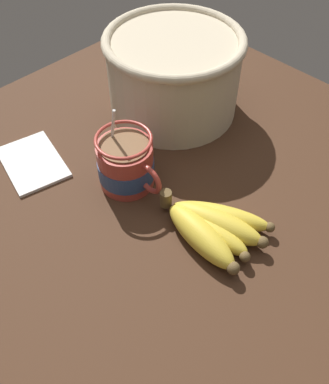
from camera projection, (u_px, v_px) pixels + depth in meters
table at (170, 213)px, 74.42cm from camera, size 101.88×101.88×3.52cm
coffee_mug at (126, 164)px, 73.52cm from camera, size 13.58×9.83×15.12cm
banana_bunch at (211, 227)px, 67.70cm from camera, size 17.76×14.01×4.49cm
woven_basket at (174, 73)px, 84.32cm from camera, size 27.28×27.28×16.58cm
napkin at (33, 162)px, 79.75cm from camera, size 15.97×12.78×0.60cm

